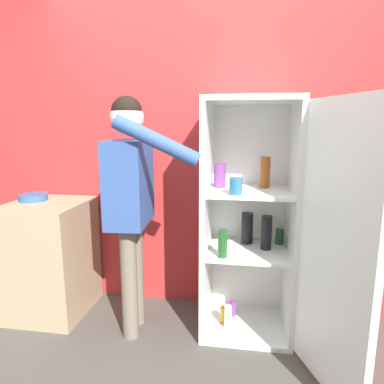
% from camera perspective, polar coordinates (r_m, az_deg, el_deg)
% --- Properties ---
extents(ground_plane, '(12.00, 12.00, 0.00)m').
position_cam_1_polar(ground_plane, '(2.32, -1.21, -29.07)').
color(ground_plane, '#4C4742').
extents(wall_back, '(7.00, 0.06, 2.55)m').
position_cam_1_polar(wall_back, '(2.75, 2.37, 6.54)').
color(wall_back, '#B72D2D').
rests_on(wall_back, ground_plane).
extents(refrigerator, '(0.91, 1.17, 1.67)m').
position_cam_1_polar(refrigerator, '(2.39, 11.96, -5.17)').
color(refrigerator, white).
rests_on(refrigerator, ground_plane).
extents(person, '(0.67, 0.59, 1.68)m').
position_cam_1_polar(person, '(2.38, -10.16, 0.59)').
color(person, '#726656').
rests_on(person, ground_plane).
extents(counter, '(0.57, 0.61, 0.90)m').
position_cam_1_polar(counter, '(3.00, -22.52, -10.08)').
color(counter, tan).
rests_on(counter, ground_plane).
extents(bowl, '(0.22, 0.22, 0.05)m').
position_cam_1_polar(bowl, '(2.99, -24.94, -0.80)').
color(bowl, '#335B8E').
rests_on(bowl, counter).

